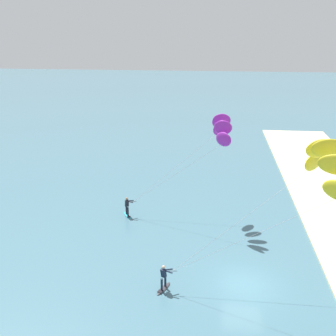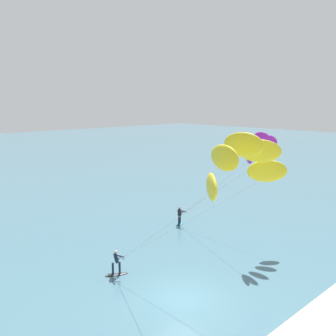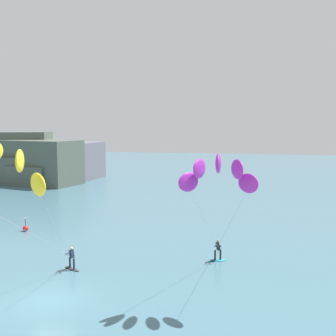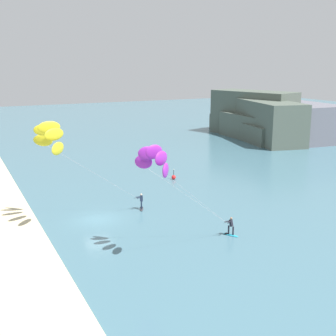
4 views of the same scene
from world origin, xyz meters
name	(u,v)px [view 1 (image 1 of 4)]	position (x,y,z in m)	size (l,w,h in m)	color
ground_plane	(244,285)	(0.00, 0.00, 0.00)	(240.00, 240.00, 0.00)	#426B7A
kitesurfer_nearshore	(216,132)	(9.80, 1.97, 7.40)	(4.52, 9.04, 8.85)	#23ADD1
kitesurfer_mid_water	(321,167)	(-0.34, -3.73, 8.13)	(6.32, 10.63, 9.73)	#333338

